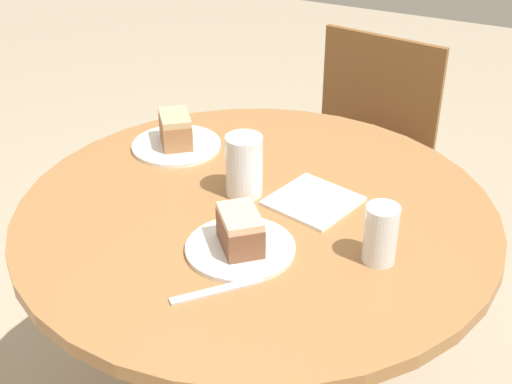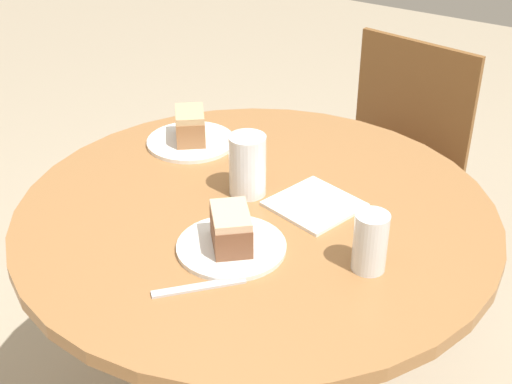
{
  "view_description": "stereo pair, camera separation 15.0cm",
  "coord_description": "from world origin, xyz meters",
  "px_view_note": "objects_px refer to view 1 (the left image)",
  "views": [
    {
      "loc": [
        0.56,
        -1.16,
        1.58
      ],
      "look_at": [
        0.0,
        0.0,
        0.81
      ],
      "focal_mm": 50.0,
      "sensor_mm": 36.0,
      "label": 1
    },
    {
      "loc": [
        0.69,
        -1.08,
        1.58
      ],
      "look_at": [
        0.0,
        0.0,
        0.81
      ],
      "focal_mm": 50.0,
      "sensor_mm": 36.0,
      "label": 2
    }
  ],
  "objects_px": {
    "cake_slice_far": "(175,129)",
    "glass_lemonade": "(244,169)",
    "plate_near": "(240,248)",
    "chair": "(357,161)",
    "plate_far": "(177,145)",
    "cake_slice_near": "(240,230)",
    "glass_water": "(380,237)"
  },
  "relations": [
    {
      "from": "chair",
      "to": "plate_near",
      "type": "height_order",
      "value": "chair"
    },
    {
      "from": "chair",
      "to": "plate_near",
      "type": "distance_m",
      "value": 1.07
    },
    {
      "from": "cake_slice_near",
      "to": "glass_lemonade",
      "type": "relative_size",
      "value": 0.92
    },
    {
      "from": "chair",
      "to": "plate_far",
      "type": "distance_m",
      "value": 0.81
    },
    {
      "from": "plate_near",
      "to": "glass_lemonade",
      "type": "height_order",
      "value": "glass_lemonade"
    },
    {
      "from": "chair",
      "to": "cake_slice_far",
      "type": "relative_size",
      "value": 6.72
    },
    {
      "from": "cake_slice_near",
      "to": "glass_water",
      "type": "bearing_deg",
      "value": 19.1
    },
    {
      "from": "chair",
      "to": "glass_water",
      "type": "bearing_deg",
      "value": -61.96
    },
    {
      "from": "chair",
      "to": "plate_near",
      "type": "relative_size",
      "value": 3.9
    },
    {
      "from": "cake_slice_near",
      "to": "plate_far",
      "type": "bearing_deg",
      "value": 136.6
    },
    {
      "from": "chair",
      "to": "glass_lemonade",
      "type": "distance_m",
      "value": 0.91
    },
    {
      "from": "glass_lemonade",
      "to": "cake_slice_near",
      "type": "bearing_deg",
      "value": -65.52
    },
    {
      "from": "plate_far",
      "to": "glass_lemonade",
      "type": "height_order",
      "value": "glass_lemonade"
    },
    {
      "from": "glass_lemonade",
      "to": "plate_near",
      "type": "bearing_deg",
      "value": -65.52
    },
    {
      "from": "plate_near",
      "to": "glass_water",
      "type": "distance_m",
      "value": 0.27
    },
    {
      "from": "cake_slice_near",
      "to": "glass_lemonade",
      "type": "xyz_separation_m",
      "value": [
        -0.09,
        0.2,
        0.01
      ]
    },
    {
      "from": "plate_near",
      "to": "plate_far",
      "type": "relative_size",
      "value": 0.98
    },
    {
      "from": "plate_near",
      "to": "glass_lemonade",
      "type": "relative_size",
      "value": 1.56
    },
    {
      "from": "chair",
      "to": "cake_slice_far",
      "type": "bearing_deg",
      "value": -101.74
    },
    {
      "from": "chair",
      "to": "plate_near",
      "type": "bearing_deg",
      "value": -77.01
    },
    {
      "from": "cake_slice_far",
      "to": "glass_water",
      "type": "height_order",
      "value": "glass_water"
    },
    {
      "from": "cake_slice_far",
      "to": "glass_lemonade",
      "type": "bearing_deg",
      "value": -26.49
    },
    {
      "from": "glass_lemonade",
      "to": "glass_water",
      "type": "relative_size",
      "value": 1.17
    },
    {
      "from": "chair",
      "to": "plate_near",
      "type": "xyz_separation_m",
      "value": [
        0.09,
        -1.02,
        0.33
      ]
    },
    {
      "from": "plate_far",
      "to": "cake_slice_near",
      "type": "bearing_deg",
      "value": -43.4
    },
    {
      "from": "plate_far",
      "to": "cake_slice_far",
      "type": "xyz_separation_m",
      "value": [
        0.0,
        0.0,
        0.04
      ]
    },
    {
      "from": "glass_lemonade",
      "to": "glass_water",
      "type": "xyz_separation_m",
      "value": [
        0.34,
        -0.11,
        -0.01
      ]
    },
    {
      "from": "chair",
      "to": "cake_slice_near",
      "type": "relative_size",
      "value": 6.58
    },
    {
      "from": "plate_near",
      "to": "cake_slice_far",
      "type": "height_order",
      "value": "cake_slice_far"
    },
    {
      "from": "glass_water",
      "to": "plate_near",
      "type": "bearing_deg",
      "value": -160.9
    },
    {
      "from": "cake_slice_far",
      "to": "glass_lemonade",
      "type": "distance_m",
      "value": 0.28
    },
    {
      "from": "plate_near",
      "to": "plate_far",
      "type": "bearing_deg",
      "value": 136.6
    }
  ]
}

